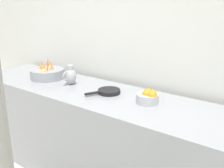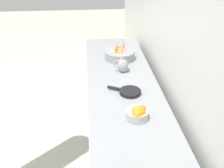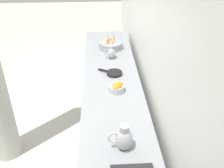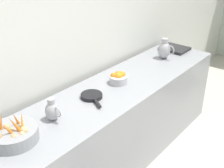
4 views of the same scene
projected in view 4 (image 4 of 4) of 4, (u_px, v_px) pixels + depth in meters
name	position (u px, v px, depth m)	size (l,w,h in m)	color
tile_wall_left	(103.00, 15.00, 3.05)	(0.10, 7.63, 3.00)	silver
prep_counter	(106.00, 132.00, 2.90)	(0.71, 3.38, 0.91)	gray
vegetable_colander	(13.00, 134.00, 2.03)	(0.36, 0.36, 0.24)	gray
orange_bowl	(118.00, 78.00, 2.87)	(0.18, 0.18, 0.12)	#ADAFB5
metal_pitcher_tall	(164.00, 50.00, 3.46)	(0.21, 0.15, 0.25)	#A3A3A8
metal_pitcher_short	(52.00, 110.00, 2.25)	(0.16, 0.11, 0.19)	#A3A3A8
counter_sink_basin	(175.00, 49.00, 3.77)	(0.34, 0.30, 0.04)	#232326
skillet_on_counter	(92.00, 96.00, 2.61)	(0.31, 0.22, 0.03)	black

